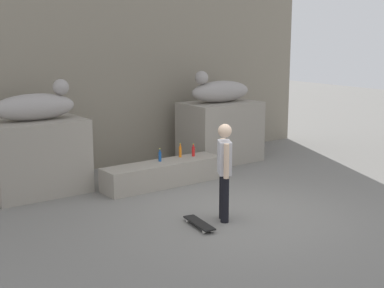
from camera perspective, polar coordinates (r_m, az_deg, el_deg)
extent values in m
plane|color=slate|center=(9.97, 4.17, -7.06)|extent=(40.00, 40.00, 0.00)
cube|color=gray|center=(13.30, -8.83, 11.59)|extent=(11.60, 0.60, 6.42)
cube|color=gray|center=(11.36, -15.62, -1.29)|extent=(1.85, 1.22, 1.47)
cube|color=gray|center=(13.64, 2.91, 1.25)|extent=(1.85, 1.22, 1.47)
ellipsoid|color=#9B9591|center=(11.19, -15.90, 3.67)|extent=(1.64, 0.68, 0.52)
sphere|color=#9B9591|center=(11.31, -13.32, 5.71)|extent=(0.32, 0.32, 0.32)
ellipsoid|color=#9B9591|center=(13.50, 2.95, 5.40)|extent=(1.64, 0.67, 0.52)
sphere|color=#9B9591|center=(13.16, 0.99, 6.81)|extent=(0.32, 0.32, 0.32)
cube|color=gray|center=(11.63, -2.98, -3.05)|extent=(2.67, 0.64, 0.49)
cylinder|color=black|center=(9.57, 3.23, -5.29)|extent=(0.14, 0.14, 0.82)
cylinder|color=black|center=(9.38, 3.39, -5.64)|extent=(0.14, 0.14, 0.82)
cube|color=silver|center=(9.30, 3.36, -1.40)|extent=(0.36, 0.41, 0.56)
sphere|color=beige|center=(9.20, 3.39, 1.36)|extent=(0.23, 0.23, 0.23)
cylinder|color=beige|center=(9.51, 3.17, -1.15)|extent=(0.09, 0.09, 0.58)
cylinder|color=beige|center=(9.08, 3.55, -1.78)|extent=(0.09, 0.09, 0.58)
cube|color=black|center=(9.25, 0.74, -8.10)|extent=(0.33, 0.82, 0.02)
cylinder|color=white|center=(9.05, 2.03, -8.84)|extent=(0.04, 0.06, 0.06)
cylinder|color=white|center=(8.99, 1.24, -8.98)|extent=(0.04, 0.06, 0.06)
cylinder|color=white|center=(9.55, 0.27, -7.72)|extent=(0.04, 0.06, 0.06)
cylinder|color=white|center=(9.49, -0.48, -7.84)|extent=(0.04, 0.06, 0.06)
cylinder|color=#194C99|center=(11.63, -3.31, -1.30)|extent=(0.06, 0.06, 0.20)
cylinder|color=#194C99|center=(11.60, -3.32, -0.68)|extent=(0.03, 0.03, 0.06)
cylinder|color=yellow|center=(11.59, -3.32, -0.50)|extent=(0.03, 0.03, 0.01)
cylinder|color=orange|center=(11.98, -1.22, -0.82)|extent=(0.06, 0.06, 0.23)
cylinder|color=orange|center=(11.95, -1.22, -0.13)|extent=(0.03, 0.03, 0.06)
cylinder|color=yellow|center=(11.94, -1.22, 0.04)|extent=(0.03, 0.03, 0.01)
cylinder|color=red|center=(12.07, 0.13, -0.79)|extent=(0.07, 0.07, 0.21)
cylinder|color=red|center=(12.04, 0.13, -0.17)|extent=(0.03, 0.03, 0.06)
cylinder|color=yellow|center=(12.03, 0.13, 0.00)|extent=(0.04, 0.04, 0.01)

